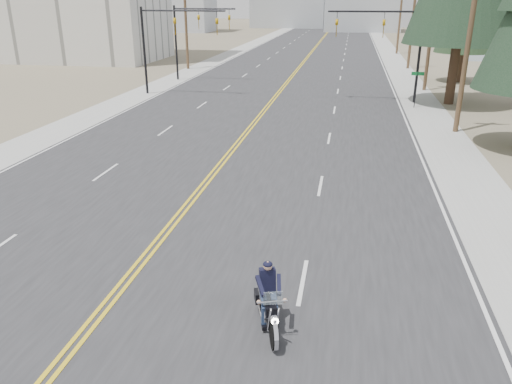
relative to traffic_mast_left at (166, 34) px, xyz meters
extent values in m
plane|color=#776D56|center=(8.98, -32.00, -4.94)|extent=(400.00, 400.00, 0.00)
cube|color=#303033|center=(8.98, 38.00, -4.93)|extent=(20.00, 200.00, 0.01)
cube|color=#A5A5A0|center=(-2.52, 38.00, -4.93)|extent=(3.00, 200.00, 0.01)
cube|color=#A5A5A0|center=(20.48, 38.00, -4.93)|extent=(3.00, 200.00, 0.01)
cylinder|color=black|center=(-2.02, 0.00, -1.44)|extent=(0.20, 0.20, 7.00)
cylinder|color=black|center=(1.48, 0.00, 1.76)|extent=(7.00, 0.14, 0.14)
imported|color=#BF8C0C|center=(0.78, 0.00, 1.11)|extent=(0.21, 0.26, 1.30)
imported|color=#BF8C0C|center=(4.28, 0.00, 1.11)|extent=(0.21, 0.26, 1.30)
cylinder|color=black|center=(19.98, 0.00, -1.44)|extent=(0.20, 0.20, 7.00)
cylinder|color=black|center=(16.48, 0.00, 1.76)|extent=(7.00, 0.14, 0.14)
imported|color=#BF8C0C|center=(17.18, 0.00, 1.11)|extent=(0.21, 0.26, 1.30)
imported|color=#BF8C0C|center=(13.68, 0.00, 1.11)|extent=(0.21, 0.26, 1.30)
cylinder|color=black|center=(-2.02, 8.00, -1.44)|extent=(0.20, 0.20, 7.00)
cylinder|color=black|center=(0.98, 8.00, 1.76)|extent=(6.00, 0.14, 0.14)
imported|color=#BF8C0C|center=(0.38, 8.00, 1.11)|extent=(0.21, 0.26, 1.30)
imported|color=#BF8C0C|center=(3.38, 8.00, 1.11)|extent=(0.21, 0.26, 1.30)
cylinder|color=black|center=(19.78, -2.00, -3.64)|extent=(0.06, 0.06, 2.60)
cube|color=#0C5926|center=(19.78, -2.00, -2.44)|extent=(0.90, 0.03, 0.25)
cylinder|color=brown|center=(21.48, -9.00, 0.81)|extent=(0.30, 0.30, 11.50)
cylinder|color=brown|center=(21.48, 6.00, 0.56)|extent=(0.30, 0.30, 11.00)
cylinder|color=brown|center=(21.48, 21.00, 0.81)|extent=(0.30, 0.30, 11.50)
cylinder|color=brown|center=(21.48, 38.00, 0.56)|extent=(0.30, 0.30, 11.00)
cylinder|color=brown|center=(-3.52, 16.00, 0.31)|extent=(0.30, 0.30, 10.50)
cube|color=#ADB2B7|center=(16.98, 93.00, 2.06)|extent=(18.00, 14.00, 14.00)
cube|color=#B7BCC6|center=(33.98, 118.00, 1.06)|extent=(14.00, 14.00, 12.00)
cylinder|color=#382619|center=(22.57, 0.11, -2.71)|extent=(0.78, 0.78, 4.46)
cylinder|color=#382619|center=(25.28, 11.64, -3.54)|extent=(0.65, 0.65, 2.78)
cone|color=#1C3219|center=(25.28, 11.64, 2.03)|extent=(5.20, 5.20, 8.35)
camera|label=1|loc=(14.92, -40.42, 2.67)|focal=35.00mm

